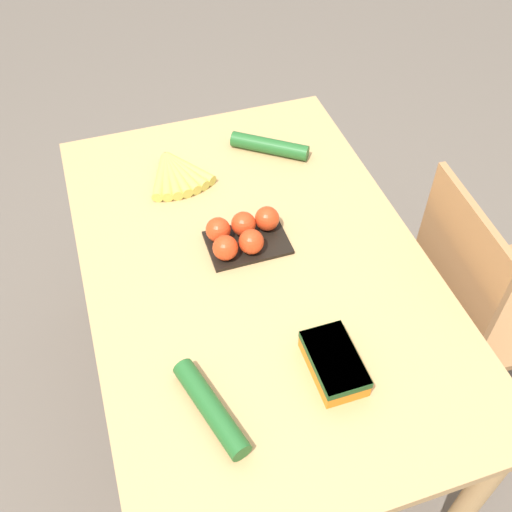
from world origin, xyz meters
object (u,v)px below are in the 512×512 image
object	(u,v)px
cucumber_near	(270,146)
banana_bunch	(176,174)
carrot_bag	(334,362)
tomato_pack	(242,234)
chair	(476,306)
cucumber_far	(211,408)

from	to	relation	value
cucumber_near	banana_bunch	bearing A→B (deg)	-84.35
carrot_bag	tomato_pack	bearing A→B (deg)	-169.74
chair	cucumber_near	xyz separation A→B (m)	(-0.59, -0.47, 0.28)
chair	tomato_pack	world-z (taller)	chair
tomato_pack	cucumber_far	distance (m)	0.51
cucumber_near	cucumber_far	size ratio (longest dim) A/B	0.91
carrot_bag	cucumber_near	xyz separation A→B (m)	(-0.80, 0.12, -0.01)
banana_bunch	tomato_pack	distance (m)	0.34
carrot_bag	cucumber_near	distance (m)	0.81
tomato_pack	cucumber_near	bearing A→B (deg)	150.57
cucumber_far	tomato_pack	bearing A→B (deg)	155.31
chair	tomato_pack	bearing A→B (deg)	73.47
tomato_pack	banana_bunch	bearing A→B (deg)	-161.38
cucumber_near	cucumber_far	distance (m)	0.92
cucumber_near	tomato_pack	bearing A→B (deg)	-29.43
chair	tomato_pack	distance (m)	0.77
banana_bunch	cucumber_far	xyz separation A→B (m)	(0.79, -0.10, 0.01)
chair	banana_bunch	distance (m)	1.00
chair	cucumber_far	xyz separation A→B (m)	(0.23, -0.88, 0.28)
banana_bunch	tomato_pack	size ratio (longest dim) A/B	0.94
banana_bunch	cucumber_near	xyz separation A→B (m)	(-0.03, 0.31, 0.01)
tomato_pack	carrot_bag	size ratio (longest dim) A/B	1.23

